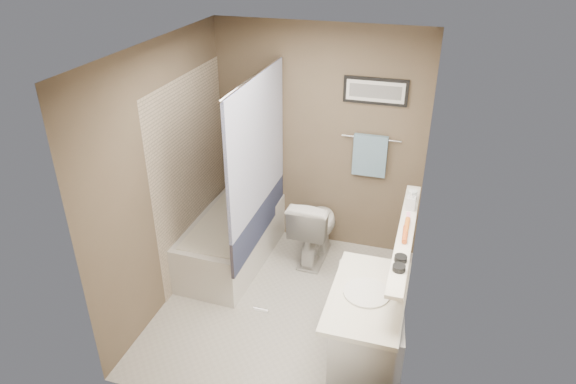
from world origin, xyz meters
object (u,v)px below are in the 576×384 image
(bathtub, at_px, (232,239))
(soap_bottle, at_px, (411,200))
(candle_bowl_near, at_px, (399,268))
(hair_brush_back, at_px, (407,226))
(glass_jar, at_px, (412,196))
(vanity, at_px, (365,340))
(candle_bowl_far, at_px, (401,259))
(toilet, at_px, (314,227))
(hair_brush_front, at_px, (405,234))

(bathtub, bearing_deg, soap_bottle, -9.60)
(candle_bowl_near, height_order, soap_bottle, soap_bottle)
(bathtub, xyz_separation_m, candle_bowl_near, (1.79, -1.25, 0.89))
(hair_brush_back, xyz_separation_m, glass_jar, (0.00, 0.46, 0.03))
(bathtub, xyz_separation_m, soap_bottle, (1.79, -0.38, 0.95))
(bathtub, height_order, glass_jar, glass_jar)
(vanity, height_order, hair_brush_back, hair_brush_back)
(vanity, relative_size, hair_brush_back, 4.09)
(hair_brush_back, distance_m, soap_bottle, 0.32)
(bathtub, bearing_deg, glass_jar, -5.09)
(candle_bowl_near, relative_size, candle_bowl_far, 1.00)
(bathtub, bearing_deg, candle_bowl_near, -32.76)
(bathtub, bearing_deg, candle_bowl_far, -30.24)
(bathtub, height_order, soap_bottle, soap_bottle)
(toilet, distance_m, candle_bowl_near, 1.96)
(candle_bowl_far, bearing_deg, hair_brush_back, 90.00)
(candle_bowl_near, relative_size, hair_brush_back, 0.41)
(candle_bowl_far, relative_size, hair_brush_back, 0.41)
(candle_bowl_near, xyz_separation_m, glass_jar, (0.00, 1.02, 0.03))
(toilet, xyz_separation_m, soap_bottle, (0.96, -0.66, 0.82))
(candle_bowl_near, bearing_deg, hair_brush_back, 90.00)
(bathtub, relative_size, hair_brush_front, 6.82)
(bathtub, distance_m, vanity, 2.02)
(glass_jar, bearing_deg, soap_bottle, -90.00)
(vanity, xyz_separation_m, hair_brush_front, (0.19, 0.41, 0.74))
(candle_bowl_near, xyz_separation_m, candle_bowl_far, (0.00, 0.11, 0.00))
(glass_jar, relative_size, soap_bottle, 0.59)
(soap_bottle, bearing_deg, hair_brush_front, -90.00)
(vanity, relative_size, hair_brush_front, 4.09)
(hair_brush_front, bearing_deg, vanity, -114.52)
(candle_bowl_near, relative_size, soap_bottle, 0.53)
(toilet, bearing_deg, glass_jar, 153.78)
(soap_bottle, bearing_deg, hair_brush_back, -90.00)
(soap_bottle, bearing_deg, vanity, -102.34)
(hair_brush_front, xyz_separation_m, glass_jar, (0.00, 0.58, 0.03))
(hair_brush_front, relative_size, hair_brush_back, 1.00)
(toilet, relative_size, candle_bowl_near, 8.34)
(toilet, height_order, glass_jar, glass_jar)
(toilet, height_order, soap_bottle, soap_bottle)
(hair_brush_back, height_order, soap_bottle, soap_bottle)
(toilet, bearing_deg, soap_bottle, 147.50)
(vanity, height_order, glass_jar, glass_jar)
(vanity, bearing_deg, hair_brush_back, 64.12)
(bathtub, bearing_deg, toilet, 21.11)
(bathtub, distance_m, glass_jar, 2.02)
(toilet, xyz_separation_m, hair_brush_back, (0.96, -0.97, 0.76))
(candle_bowl_near, relative_size, hair_brush_front, 0.41)
(bathtub, bearing_deg, vanity, -35.06)
(vanity, bearing_deg, candle_bowl_far, 17.26)
(vanity, xyz_separation_m, candle_bowl_near, (0.19, -0.03, 0.73))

